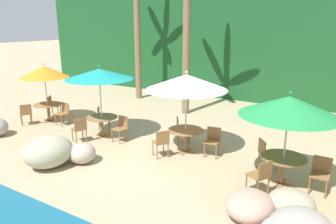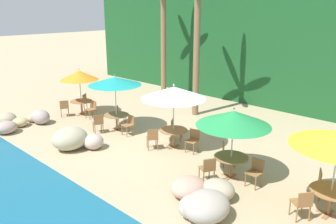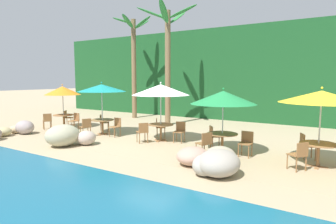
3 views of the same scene
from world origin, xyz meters
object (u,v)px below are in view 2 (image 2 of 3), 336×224
Objects in this scene: dining_table_green at (231,160)px; chair_yellow_inland at (324,182)px; umbrella_teal at (115,81)px; chair_green_seaward at (256,171)px; dining_table_yellow at (331,195)px; chair_teal_seaward at (129,124)px; chair_green_left at (208,168)px; palm_tree_second at (197,27)px; dining_table_white at (174,133)px; dining_table_orange at (81,103)px; umbrella_green at (233,118)px; chair_teal_inland at (119,114)px; chair_white_inland at (175,128)px; dining_table_teal at (117,117)px; chair_orange_inland at (87,101)px; chair_orange_seaward at (92,108)px; umbrella_orange at (79,75)px; chair_white_seaward at (193,139)px; chair_teal_left at (98,122)px; chair_white_left at (152,138)px; umbrella_white at (174,93)px; chair_yellow_left at (303,203)px; palm_tree_nearest at (163,26)px; chair_green_inland at (226,152)px; chair_orange_left at (64,107)px.

dining_table_green is 2.76m from chair_yellow_inland.
umbrella_teal is 7.31m from chair_green_seaward.
chair_yellow_inland is at bearing 120.97° from dining_table_yellow.
chair_teal_seaward and chair_green_left have the same top height.
palm_tree_second is at bearing 143.28° from chair_green_seaward.
dining_table_white is at bearing 174.68° from dining_table_yellow.
umbrella_green reaches higher than dining_table_orange.
chair_teal_inland is 1.00× the size of chair_white_inland.
palm_tree_second is (1.03, 4.31, 3.80)m from dining_table_teal.
chair_orange_inland reaches higher than dining_table_teal.
chair_orange_seaward is 1.00× the size of chair_white_inland.
chair_orange_seaward is at bearing -179.16° from chair_yellow_inland.
umbrella_orange reaches higher than chair_white_seaward.
umbrella_orange is 2.77× the size of chair_teal_left.
dining_table_teal is (3.17, -0.24, -1.45)m from umbrella_orange.
chair_green_left is at bearing -11.35° from chair_white_left.
chair_yellow_left is at bearing -12.91° from umbrella_white.
palm_tree_second is at bearing 44.18° from dining_table_orange.
chair_green_left is at bearing -152.67° from chair_yellow_inland.
chair_white_seaward is at bearing 140.07° from chair_green_left.
umbrella_orange reaches higher than umbrella_green.
chair_orange_inland is at bearing 173.16° from dining_table_green.
dining_table_orange is 1.26× the size of chair_white_seaward.
umbrella_orange reaches higher than dining_table_white.
dining_table_white is at bearing 172.59° from chair_green_seaward.
chair_white_inland is at bearing 175.41° from chair_yellow_inland.
chair_teal_inland and chair_white_seaward have the same top height.
chair_white_inland is at bearing 148.05° from chair_green_left.
umbrella_teal is 0.37× the size of palm_tree_nearest.
chair_yellow_left is (5.72, -1.31, -1.71)m from umbrella_white.
dining_table_orange is 8.82m from chair_green_inland.
chair_white_seaward is at bearing 2.19° from dining_table_orange.
umbrella_orange is at bearing -172.92° from chair_white_inland.
dining_table_white is 1.00× the size of dining_table_yellow.
chair_teal_left is at bearing -175.37° from dining_table_green.
chair_white_left is at bearing -84.92° from chair_white_inland.
chair_white_seaward is 2.48m from chair_green_left.
chair_orange_left is at bearing -112.21° from umbrella_orange.
chair_teal_left is 3.40m from chair_white_inland.
umbrella_teal is at bearing -179.18° from chair_teal_seaward.
chair_teal_seaward reaches higher than dining_table_green.
chair_white_left is (3.02, 0.37, 0.00)m from chair_teal_left.
palm_tree_nearest is at bearing 136.95° from umbrella_white.
umbrella_green is at bearing 1.56° from chair_orange_left.
dining_table_teal is 1.26× the size of chair_white_left.
umbrella_green is (3.59, -1.25, 1.52)m from chair_white_inland.
dining_table_white is (6.89, -0.61, 0.10)m from chair_orange_inland.
chair_green_inland is (9.35, -0.58, 0.00)m from chair_orange_inland.
chair_orange_left is 6.32m from chair_white_inland.
chair_white_inland is 1.00× the size of chair_green_inland.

